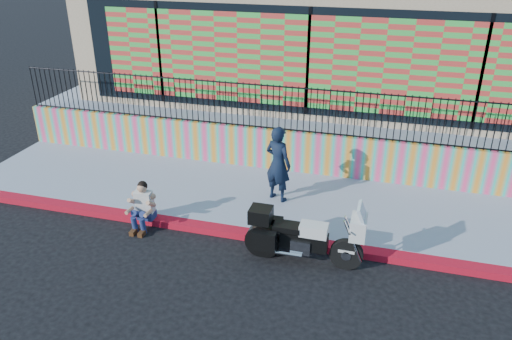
% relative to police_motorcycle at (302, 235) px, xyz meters
% --- Properties ---
extents(ground, '(90.00, 90.00, 0.00)m').
position_rel_police_motorcycle_xyz_m(ground, '(-0.82, 0.52, -0.60)').
color(ground, black).
rests_on(ground, ground).
extents(red_curb, '(16.00, 0.30, 0.15)m').
position_rel_police_motorcycle_xyz_m(red_curb, '(-0.82, 0.52, -0.52)').
color(red_curb, '#A20B1C').
rests_on(red_curb, ground).
extents(sidewalk, '(16.00, 3.00, 0.15)m').
position_rel_police_motorcycle_xyz_m(sidewalk, '(-0.82, 2.17, -0.52)').
color(sidewalk, '#979EB6').
rests_on(sidewalk, ground).
extents(mural_wall, '(16.00, 0.20, 1.10)m').
position_rel_police_motorcycle_xyz_m(mural_wall, '(-0.82, 3.77, 0.10)').
color(mural_wall, '#FF437D').
rests_on(mural_wall, sidewalk).
extents(metal_fence, '(15.80, 0.04, 1.20)m').
position_rel_police_motorcycle_xyz_m(metal_fence, '(-0.82, 3.77, 1.25)').
color(metal_fence, black).
rests_on(metal_fence, mural_wall).
extents(elevated_platform, '(16.00, 10.00, 1.25)m').
position_rel_police_motorcycle_xyz_m(elevated_platform, '(-0.82, 8.87, 0.03)').
color(elevated_platform, '#979EB6').
rests_on(elevated_platform, ground).
extents(storefront_building, '(14.00, 8.06, 4.00)m').
position_rel_police_motorcycle_xyz_m(storefront_building, '(-0.82, 8.65, 2.65)').
color(storefront_building, tan).
rests_on(storefront_building, elevated_platform).
extents(police_motorcycle, '(2.30, 0.76, 1.43)m').
position_rel_police_motorcycle_xyz_m(police_motorcycle, '(0.00, 0.00, 0.00)').
color(police_motorcycle, black).
rests_on(police_motorcycle, ground).
extents(police_officer, '(0.78, 0.66, 1.82)m').
position_rel_police_motorcycle_xyz_m(police_officer, '(-0.99, 2.11, 0.46)').
color(police_officer, black).
rests_on(police_officer, sidewalk).
extents(seated_man, '(0.54, 0.71, 1.06)m').
position_rel_police_motorcycle_xyz_m(seated_man, '(-3.57, 0.26, -0.15)').
color(seated_man, navy).
rests_on(seated_man, ground).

